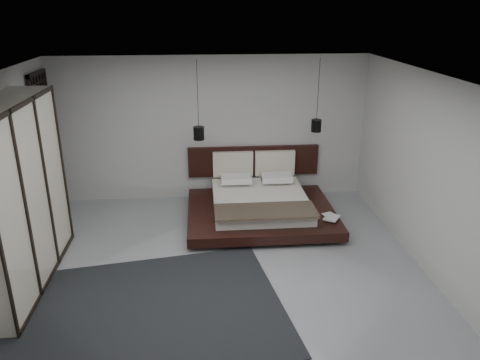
{
  "coord_description": "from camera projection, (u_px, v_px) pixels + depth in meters",
  "views": [
    {
      "loc": [
        -0.2,
        -5.82,
        3.68
      ],
      "look_at": [
        0.4,
        1.2,
        1.01
      ],
      "focal_mm": 35.0,
      "sensor_mm": 36.0,
      "label": 1
    }
  ],
  "objects": [
    {
      "name": "floor",
      "position": [
        219.0,
        276.0,
        6.74
      ],
      "size": [
        6.0,
        6.0,
        0.0
      ],
      "primitive_type": "plane",
      "color": "#96999E",
      "rests_on": "ground"
    },
    {
      "name": "ceiling",
      "position": [
        216.0,
        79.0,
        5.75
      ],
      "size": [
        6.0,
        6.0,
        0.0
      ],
      "primitive_type": "plane",
      "rotation": [
        3.14,
        0.0,
        0.0
      ],
      "color": "white",
      "rests_on": "wall_back"
    },
    {
      "name": "wall_back",
      "position": [
        211.0,
        129.0,
        9.04
      ],
      "size": [
        6.0,
        0.0,
        6.0
      ],
      "primitive_type": "plane",
      "rotation": [
        1.57,
        0.0,
        0.0
      ],
      "color": "#BABAB8",
      "rests_on": "floor"
    },
    {
      "name": "wall_front",
      "position": [
        234.0,
        333.0,
        3.45
      ],
      "size": [
        6.0,
        0.0,
        6.0
      ],
      "primitive_type": "plane",
      "rotation": [
        -1.57,
        0.0,
        0.0
      ],
      "color": "#BABAB8",
      "rests_on": "floor"
    },
    {
      "name": "wall_right",
      "position": [
        434.0,
        179.0,
        6.48
      ],
      "size": [
        0.0,
        6.0,
        6.0
      ],
      "primitive_type": "plane",
      "rotation": [
        1.57,
        0.0,
        -1.57
      ],
      "color": "#BABAB8",
      "rests_on": "floor"
    },
    {
      "name": "lattice_screen",
      "position": [
        47.0,
        146.0,
        8.33
      ],
      "size": [
        0.05,
        0.9,
        2.6
      ],
      "primitive_type": "cube",
      "color": "black",
      "rests_on": "floor"
    },
    {
      "name": "bed",
      "position": [
        260.0,
        203.0,
        8.49
      ],
      "size": [
        2.59,
        2.31,
        1.04
      ],
      "color": "black",
      "rests_on": "floor"
    },
    {
      "name": "book_lower",
      "position": [
        326.0,
        217.0,
        8.0
      ],
      "size": [
        0.28,
        0.32,
        0.02
      ],
      "primitive_type": "imported",
      "rotation": [
        0.0,
        0.0,
        0.4
      ],
      "color": "#99724C",
      "rests_on": "bed"
    },
    {
      "name": "book_upper",
      "position": [
        325.0,
        216.0,
        7.96
      ],
      "size": [
        0.36,
        0.38,
        0.02
      ],
      "primitive_type": "imported",
      "rotation": [
        0.0,
        0.0,
        -0.58
      ],
      "color": "#99724C",
      "rests_on": "book_lower"
    },
    {
      "name": "pendant_left",
      "position": [
        199.0,
        133.0,
        8.33
      ],
      "size": [
        0.19,
        0.19,
        1.41
      ],
      "color": "black",
      "rests_on": "ceiling"
    },
    {
      "name": "pendant_right",
      "position": [
        316.0,
        125.0,
        8.47
      ],
      "size": [
        0.18,
        0.18,
        1.31
      ],
      "color": "black",
      "rests_on": "ceiling"
    },
    {
      "name": "wardrobe",
      "position": [
        14.0,
        198.0,
        6.19
      ],
      "size": [
        0.61,
        2.59,
        2.54
      ],
      "color": "beige",
      "rests_on": "floor"
    },
    {
      "name": "rug",
      "position": [
        139.0,
        313.0,
        5.92
      ],
      "size": [
        3.99,
        3.13,
        0.02
      ],
      "primitive_type": "cube",
      "rotation": [
        0.0,
        0.0,
        0.16
      ],
      "color": "black",
      "rests_on": "floor"
    }
  ]
}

